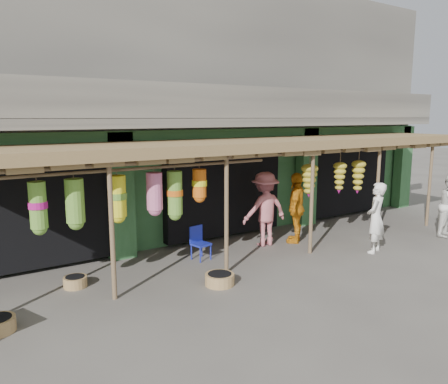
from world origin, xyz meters
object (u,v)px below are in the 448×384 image
person_shopper (265,209)px  person_front (376,218)px  blue_chair (199,241)px  person_vendor (296,208)px

person_shopper → person_front: bearing=138.8°
blue_chair → person_vendor: 2.95m
blue_chair → person_vendor: bearing=-14.4°
person_front → blue_chair: bearing=-49.7°
person_front → person_vendor: person_vendor is taller
person_front → person_vendor: (-1.01, 1.76, 0.07)m
blue_chair → person_vendor: person_vendor is taller
blue_chair → person_front: 4.40m
person_shopper → blue_chair: bearing=6.5°
blue_chair → person_front: size_ratio=0.45×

